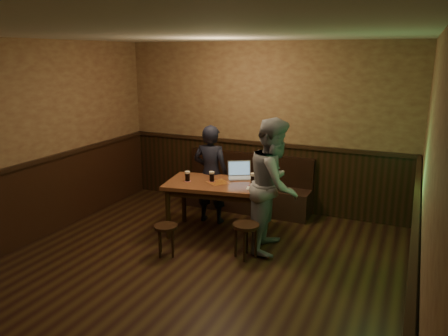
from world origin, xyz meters
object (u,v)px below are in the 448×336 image
bench (247,192)px  pub_table (218,189)px  stool_left (166,231)px  person_grey (274,185)px  stool_right (246,231)px  laptop (240,174)px  pint_right (254,179)px  person_suit (211,174)px  pint_left (187,176)px  pint_mid (212,176)px

bench → pub_table: 1.22m
stool_left → person_grey: (1.21, 0.80, 0.57)m
stool_right → laptop: 1.14m
pint_right → laptop: 0.43m
stool_left → person_suit: (0.02, 1.34, 0.44)m
pub_table → stool_left: pub_table is taller
stool_left → stool_right: size_ratio=0.90×
bench → stool_right: (0.66, -1.73, 0.06)m
stool_right → pub_table: bearing=139.2°
pub_table → pint_right: size_ratio=8.93×
pub_table → stool_right: 0.92m
person_grey → laptop: bearing=48.7°
pint_left → person_suit: bearing=77.3°
pub_table → stool_right: pub_table is taller
pub_table → laptop: (0.19, 0.35, 0.17)m
pint_mid → pub_table: bearing=-4.0°
pint_left → person_suit: (0.12, 0.54, -0.09)m
person_grey → pub_table: bearing=75.3°
pint_mid → laptop: size_ratio=0.35×
bench → person_suit: 0.94m
person_suit → person_grey: person_grey is taller
pub_table → pint_mid: (-0.11, 0.01, 0.18)m
stool_right → stool_left: bearing=-159.8°
pint_mid → laptop: (0.30, 0.35, -0.01)m
person_grey → stool_right: bearing=146.0°
stool_right → laptop: size_ratio=1.07×
pub_table → laptop: size_ratio=3.67×
laptop → stool_right: bearing=-92.7°
stool_left → pint_left: size_ratio=2.76×
pint_mid → laptop: 0.46m
pint_right → person_grey: (0.37, -0.20, 0.02)m
pint_mid → person_suit: (-0.21, 0.40, -0.09)m
stool_left → bench: bearing=81.0°
bench → stool_left: bench is taller
pint_right → person_grey: 0.42m
pint_left → pint_right: (0.95, 0.20, 0.01)m
bench → person_suit: bearing=-112.6°
person_grey → pint_mid: bearing=75.8°
pint_left → stool_right: bearing=-21.9°
stool_right → person_suit: size_ratio=0.30×
stool_right → pint_left: pint_left is taller
person_suit → pint_left: bearing=73.1°
bench → laptop: bearing=-76.7°
pint_left → laptop: laptop is taller
stool_left → pub_table: bearing=70.4°
stool_right → pint_right: size_ratio=2.60×
pint_left → pint_mid: bearing=22.1°
pub_table → pint_mid: pint_mid is taller
bench → laptop: 1.00m
pub_table → person_suit: size_ratio=1.03×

